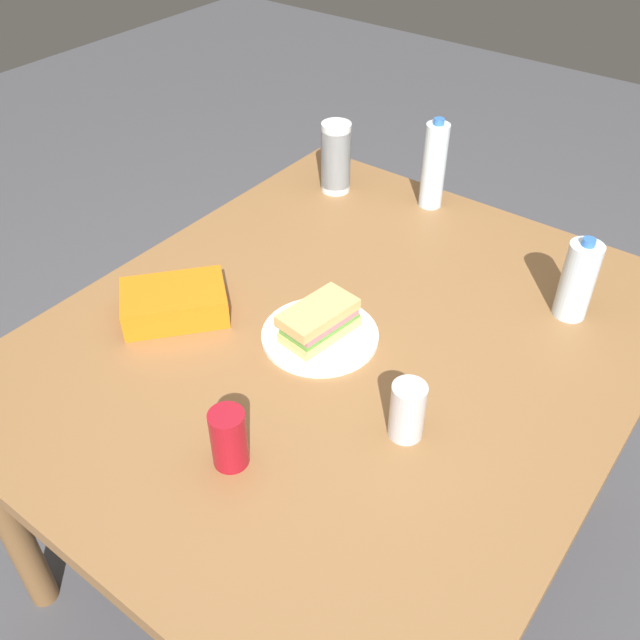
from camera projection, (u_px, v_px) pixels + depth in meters
ground_plane at (337, 534)px, 2.02m from camera, size 8.00×8.00×0.00m
dining_table at (342, 365)px, 1.59m from camera, size 1.41×1.19×0.76m
paper_plate at (320, 335)px, 1.53m from camera, size 0.26×0.26×0.01m
sandwich at (319, 320)px, 1.49m from camera, size 0.19×0.12×0.08m
soda_can_red at (229, 438)px, 1.23m from camera, size 0.07×0.07×0.12m
chip_bag at (174, 303)px, 1.57m from camera, size 0.27×0.26×0.07m
water_bottle_tall at (434, 166)px, 1.89m from camera, size 0.06×0.06×0.25m
plastic_cup_stack at (336, 158)px, 1.97m from camera, size 0.08×0.08×0.20m
water_bottle_spare at (578, 280)px, 1.53m from camera, size 0.07×0.07×0.20m
soda_can_silver at (407, 411)px, 1.28m from camera, size 0.07×0.07×0.12m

